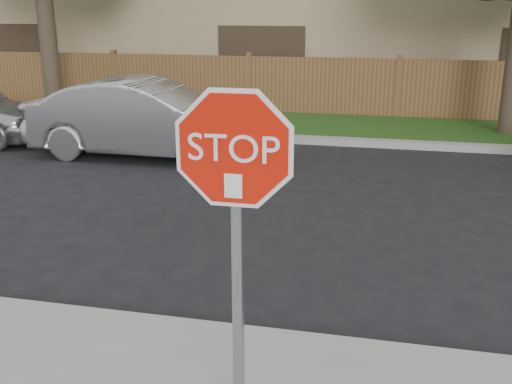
# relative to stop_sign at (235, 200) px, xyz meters

# --- Properties ---
(ground) EXTENTS (90.00, 90.00, 0.00)m
(ground) POSITION_rel_stop_sign_xyz_m (1.08, 1.48, -1.83)
(ground) COLOR black
(ground) RESTS_ON ground
(far_curb) EXTENTS (70.00, 0.30, 0.15)m
(far_curb) POSITION_rel_stop_sign_xyz_m (1.08, 9.63, -1.75)
(far_curb) COLOR gray
(far_curb) RESTS_ON ground
(grass_strip) EXTENTS (70.00, 3.00, 0.12)m
(grass_strip) POSITION_rel_stop_sign_xyz_m (1.08, 11.28, -1.77)
(grass_strip) COLOR #1E4714
(grass_strip) RESTS_ON ground
(fence) EXTENTS (70.00, 0.12, 1.60)m
(fence) POSITION_rel_stop_sign_xyz_m (1.08, 12.88, -1.03)
(fence) COLOR brown
(fence) RESTS_ON ground
(stop_sign) EXTENTS (1.01, 0.13, 2.55)m
(stop_sign) POSITION_rel_stop_sign_xyz_m (0.00, 0.00, 0.00)
(stop_sign) COLOR gray
(stop_sign) RESTS_ON sidewalk_near
(sedan_left) EXTENTS (4.73, 1.70, 1.55)m
(sedan_left) POSITION_rel_stop_sign_xyz_m (-3.82, 7.73, -1.05)
(sedan_left) COLOR #A7A7AB
(sedan_left) RESTS_ON ground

